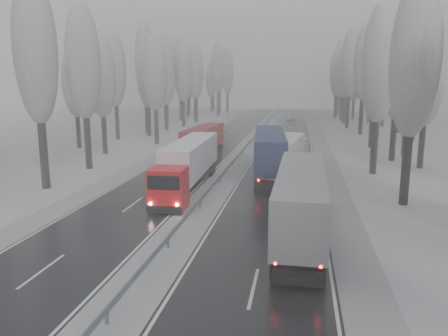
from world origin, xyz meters
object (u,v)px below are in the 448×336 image
(truck_blue_box, at_px, (269,150))
(truck_cream_box, at_px, (286,154))
(truck_red_white, at_px, (189,162))
(truck_grey_tarp, at_px, (301,196))
(box_truck_distant, at_px, (291,114))
(truck_red_red, at_px, (201,141))

(truck_blue_box, xyz_separation_m, truck_cream_box, (1.64, -0.49, -0.33))
(truck_red_white, bearing_deg, truck_grey_tarp, -48.68)
(truck_blue_box, relative_size, truck_cream_box, 1.15)
(truck_grey_tarp, distance_m, truck_red_white, 14.01)
(truck_cream_box, relative_size, box_truck_distant, 2.18)
(box_truck_distant, bearing_deg, truck_red_red, -100.15)
(truck_cream_box, height_order, truck_red_red, truck_cream_box)
(truck_grey_tarp, height_order, truck_blue_box, truck_blue_box)
(truck_blue_box, xyz_separation_m, truck_red_white, (-6.46, -6.79, -0.18))
(truck_red_red, bearing_deg, truck_grey_tarp, -61.59)
(truck_cream_box, distance_m, box_truck_distant, 67.10)
(truck_cream_box, bearing_deg, truck_blue_box, 171.16)
(truck_grey_tarp, xyz_separation_m, box_truck_distant, (-2.49, 83.62, -1.15))
(truck_grey_tarp, xyz_separation_m, truck_cream_box, (-1.46, 16.53, -0.22))
(box_truck_distant, relative_size, truck_red_white, 0.43)
(truck_blue_box, bearing_deg, truck_cream_box, -21.47)
(truck_blue_box, distance_m, truck_red_white, 9.37)
(truck_cream_box, xyz_separation_m, truck_red_red, (-10.31, 8.00, -0.03))
(truck_grey_tarp, distance_m, box_truck_distant, 83.66)
(truck_grey_tarp, relative_size, truck_red_white, 1.03)
(box_truck_distant, relative_size, truck_red_red, 0.47)
(box_truck_distant, bearing_deg, truck_cream_box, -90.35)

